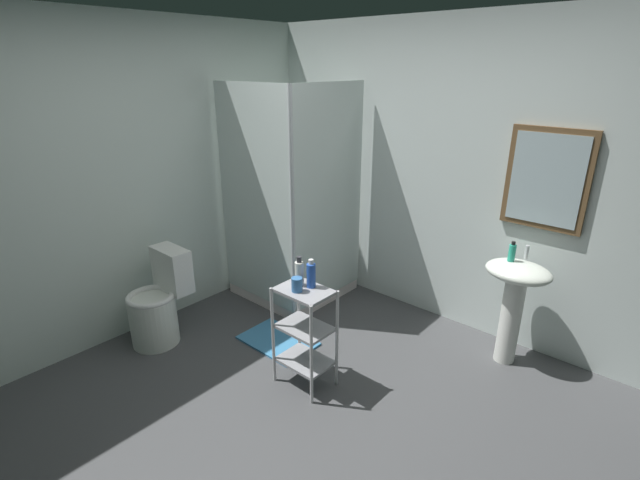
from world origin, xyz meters
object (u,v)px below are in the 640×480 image
(pedestal_sink, at_px, (515,292))
(toilet, at_px, (158,305))
(storage_cart, at_px, (305,329))
(lotion_bottle_white, at_px, (299,273))
(shampoo_bottle_blue, at_px, (311,275))
(hand_soap_bottle, at_px, (512,252))
(bath_mat, at_px, (278,341))
(shower_stall, at_px, (293,252))
(rinse_cup, at_px, (297,285))

(pedestal_sink, height_order, toilet, pedestal_sink)
(pedestal_sink, relative_size, toilet, 1.07)
(storage_cart, distance_m, lotion_bottle_white, 0.40)
(shampoo_bottle_blue, distance_m, lotion_bottle_white, 0.08)
(hand_soap_bottle, xyz_separation_m, bath_mat, (-1.42, -0.99, -0.87))
(shower_stall, relative_size, lotion_bottle_white, 9.59)
(shower_stall, relative_size, storage_cart, 2.70)
(pedestal_sink, relative_size, hand_soap_bottle, 5.47)
(lotion_bottle_white, bearing_deg, hand_soap_bottle, 50.68)
(shower_stall, height_order, lotion_bottle_white, shower_stall)
(pedestal_sink, bearing_deg, storage_cart, -128.67)
(toilet, relative_size, storage_cart, 1.03)
(bath_mat, bearing_deg, storage_cart, -23.33)
(toilet, bearing_deg, rinse_cup, 14.97)
(toilet, height_order, hand_soap_bottle, hand_soap_bottle)
(toilet, distance_m, storage_cart, 1.32)
(shower_stall, bearing_deg, hand_soap_bottle, 9.99)
(toilet, xyz_separation_m, lotion_bottle_white, (1.19, 0.41, 0.52))
(hand_soap_bottle, bearing_deg, storage_cart, -126.64)
(toilet, relative_size, rinse_cup, 7.95)
(rinse_cup, relative_size, bath_mat, 0.16)
(pedestal_sink, height_order, lotion_bottle_white, lotion_bottle_white)
(shampoo_bottle_blue, relative_size, bath_mat, 0.33)
(shampoo_bottle_blue, xyz_separation_m, rinse_cup, (-0.03, -0.11, -0.04))
(rinse_cup, bearing_deg, toilet, -165.03)
(pedestal_sink, relative_size, bath_mat, 1.35)
(shower_stall, relative_size, toilet, 2.63)
(storage_cart, xyz_separation_m, hand_soap_bottle, (0.90, 1.21, 0.44))
(lotion_bottle_white, relative_size, rinse_cup, 2.18)
(pedestal_sink, height_order, bath_mat, pedestal_sink)
(bath_mat, bearing_deg, lotion_bottle_white, -23.48)
(shower_stall, height_order, bath_mat, shower_stall)
(pedestal_sink, xyz_separation_m, lotion_bottle_white, (-1.03, -1.18, 0.25))
(hand_soap_bottle, height_order, bath_mat, hand_soap_bottle)
(rinse_cup, xyz_separation_m, bath_mat, (-0.50, 0.27, -0.78))
(pedestal_sink, distance_m, bath_mat, 1.87)
(lotion_bottle_white, bearing_deg, bath_mat, 156.52)
(shower_stall, bearing_deg, storage_cart, -42.14)
(shower_stall, xyz_separation_m, hand_soap_bottle, (1.87, 0.33, 0.41))
(toilet, bearing_deg, hand_soap_bottle, 36.31)
(shower_stall, bearing_deg, bath_mat, -55.22)
(rinse_cup, bearing_deg, shower_stall, 135.80)
(hand_soap_bottle, relative_size, rinse_cup, 1.55)
(pedestal_sink, xyz_separation_m, hand_soap_bottle, (-0.07, 0.00, 0.30))
(storage_cart, relative_size, shampoo_bottle_blue, 3.73)
(shampoo_bottle_blue, bearing_deg, toilet, -160.90)
(hand_soap_bottle, bearing_deg, rinse_cup, -126.21)
(shampoo_bottle_blue, xyz_separation_m, bath_mat, (-0.52, 0.16, -0.82))
(storage_cart, relative_size, bath_mat, 1.23)
(storage_cart, distance_m, shampoo_bottle_blue, 0.40)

